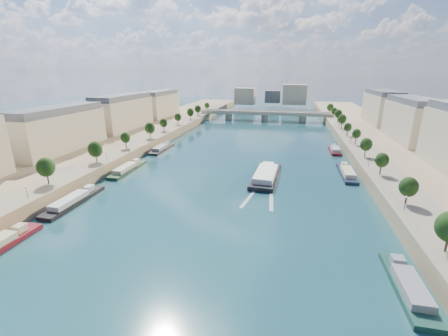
% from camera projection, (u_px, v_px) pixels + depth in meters
% --- Properties ---
extents(ground, '(700.00, 700.00, 0.00)m').
position_uv_depth(ground, '(242.00, 160.00, 143.70)').
color(ground, '#0E2B3D').
rests_on(ground, ground).
extents(quay_left, '(44.00, 520.00, 5.00)m').
position_uv_depth(quay_left, '(107.00, 148.00, 157.49)').
color(quay_left, '#9E8460').
rests_on(quay_left, ground).
extents(quay_right, '(44.00, 520.00, 5.00)m').
position_uv_depth(quay_right, '(408.00, 165.00, 128.36)').
color(quay_right, '#9E8460').
rests_on(quay_right, ground).
extents(pave_left, '(14.00, 520.00, 0.10)m').
position_uv_depth(pave_left, '(133.00, 144.00, 153.67)').
color(pave_left, gray).
rests_on(pave_left, quay_left).
extents(pave_right, '(14.00, 520.00, 0.10)m').
position_uv_depth(pave_right, '(371.00, 157.00, 130.61)').
color(pave_right, gray).
rests_on(pave_right, quay_right).
extents(trees_left, '(4.80, 268.80, 8.26)m').
position_uv_depth(trees_left, '(137.00, 133.00, 153.46)').
color(trees_left, '#382B1E').
rests_on(trees_left, ground).
extents(trees_right, '(4.80, 268.80, 8.26)m').
position_uv_depth(trees_right, '(363.00, 140.00, 138.65)').
color(trees_right, '#382B1E').
rests_on(trees_right, ground).
extents(lamps_left, '(0.36, 200.36, 4.28)m').
position_uv_depth(lamps_left, '(130.00, 144.00, 142.62)').
color(lamps_left, black).
rests_on(lamps_left, ground).
extents(lamps_right, '(0.36, 200.36, 4.28)m').
position_uv_depth(lamps_right, '(359.00, 148.00, 135.33)').
color(lamps_right, black).
rests_on(lamps_right, ground).
extents(buildings_left, '(16.00, 226.00, 23.20)m').
position_uv_depth(buildings_left, '(96.00, 117.00, 166.99)').
color(buildings_left, '#BEB492').
rests_on(buildings_left, ground).
extents(buildings_right, '(16.00, 226.00, 23.20)m').
position_uv_depth(buildings_right, '(436.00, 129.00, 132.60)').
color(buildings_right, '#BEB492').
rests_on(buildings_right, ground).
extents(skyline, '(79.00, 42.00, 22.00)m').
position_uv_depth(skyline, '(275.00, 95.00, 342.65)').
color(skyline, '#BEB492').
rests_on(skyline, ground).
extents(bridge, '(112.00, 12.00, 8.15)m').
position_uv_depth(bridge, '(265.00, 114.00, 259.71)').
color(bridge, '#C1B79E').
rests_on(bridge, ground).
extents(tour_barge, '(10.78, 32.11, 4.30)m').
position_uv_depth(tour_barge, '(266.00, 175.00, 119.32)').
color(tour_barge, black).
rests_on(tour_barge, ground).
extents(wake, '(10.75, 26.02, 0.04)m').
position_uv_depth(wake, '(262.00, 194.00, 104.36)').
color(wake, silver).
rests_on(wake, ground).
extents(moored_barges_left, '(5.00, 159.32, 3.60)m').
position_uv_depth(moored_barges_left, '(80.00, 197.00, 99.56)').
color(moored_barges_left, '#182336').
rests_on(moored_barges_left, ground).
extents(moored_barges_right, '(5.00, 157.24, 3.60)m').
position_uv_depth(moored_barges_right, '(368.00, 213.00, 88.30)').
color(moored_barges_right, black).
rests_on(moored_barges_right, ground).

